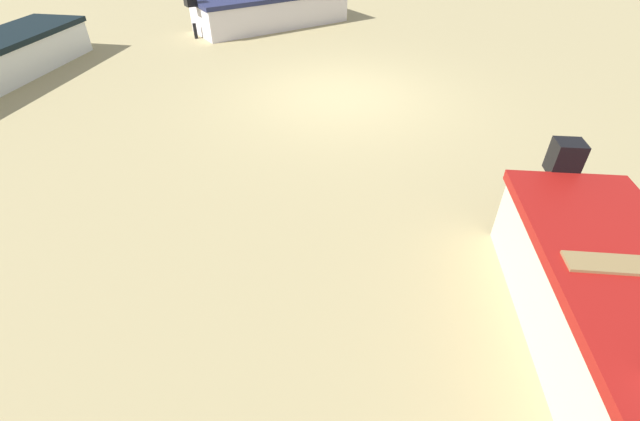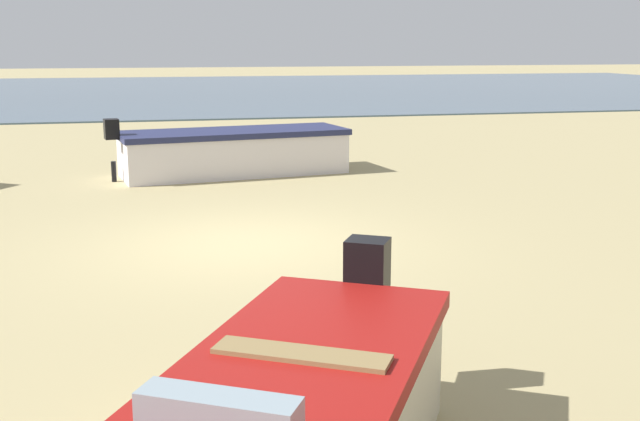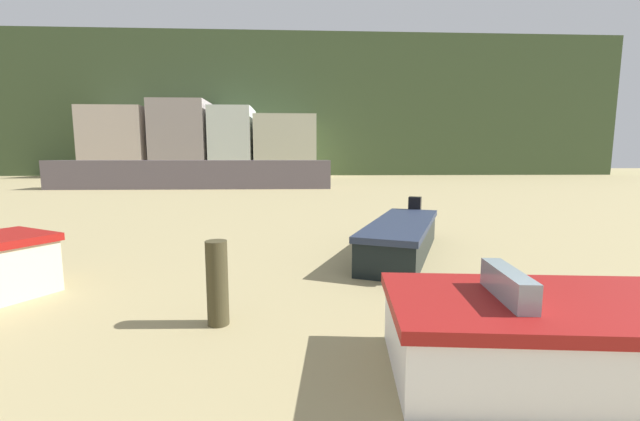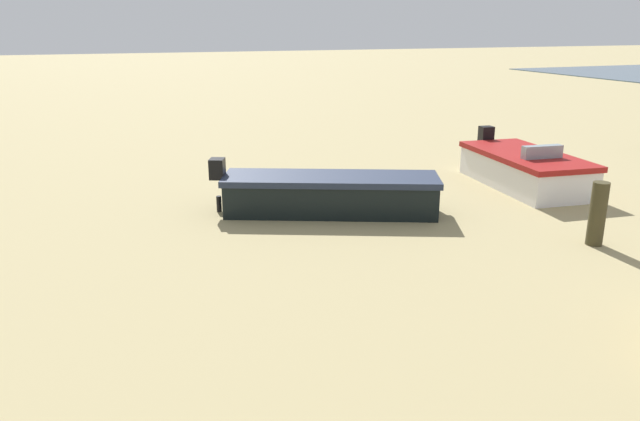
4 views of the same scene
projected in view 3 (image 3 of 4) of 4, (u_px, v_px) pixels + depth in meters
The scene contains 9 objects.
headland_hill at pixel (262, 118), 62.45m from camera, with size 90.00×32.00×16.73m, color #3E502F.
harbor_pier at pixel (193, 174), 27.72m from camera, with size 19.17×2.40×1.95m, color slate.
townhouse_far_left at pixel (120, 143), 43.40m from camera, with size 6.58×5.61×7.49m, color beige.
townhouse_left at pixel (183, 140), 43.65m from camera, with size 5.79×5.55×8.22m, color #A19593.
townhouse_centre at pixel (234, 143), 44.60m from camera, with size 4.46×6.85×7.54m, color silver.
townhouse_centre_right at pixel (286, 147), 44.70m from camera, with size 6.63×6.37×6.70m, color beige.
boat_white_1 at pixel (567, 337), 3.84m from camera, with size 3.76×1.95×1.11m.
boat_black_5 at pixel (402, 237), 8.73m from camera, with size 2.74×4.41×1.08m.
mooring_post_near_water at pixel (217, 283), 5.04m from camera, with size 0.27×0.27×1.09m, color #403923.
Camera 3 is at (6.10, 1.80, 2.13)m, focal length 22.27 mm.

